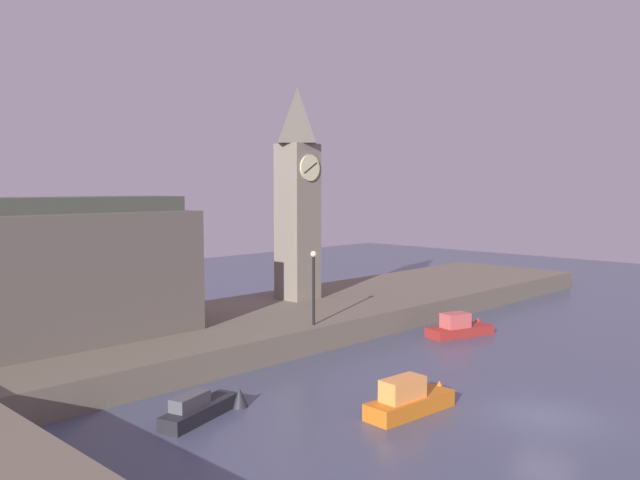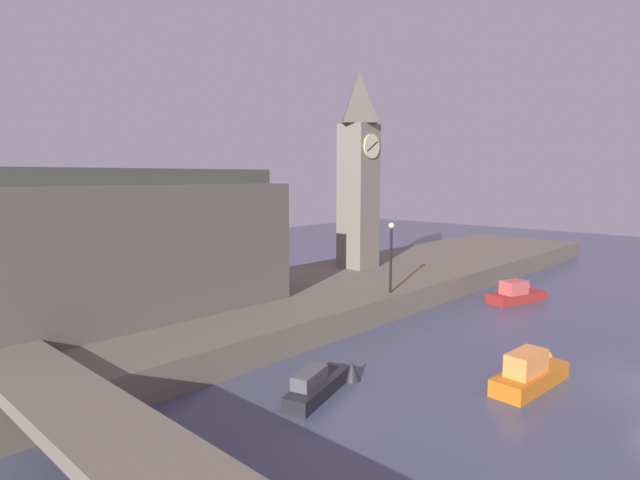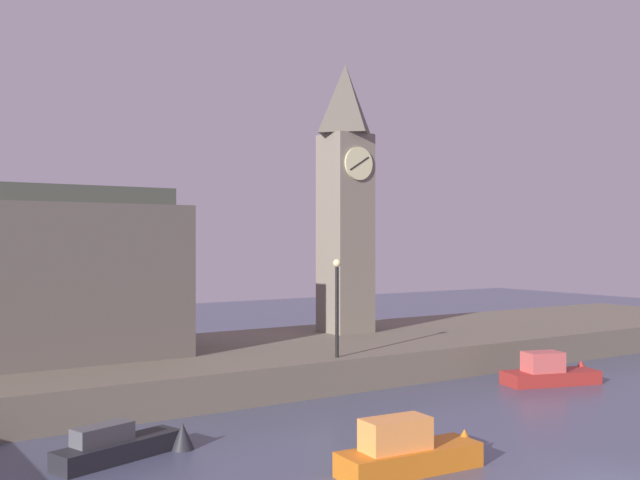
{
  "view_description": "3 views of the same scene",
  "coord_description": "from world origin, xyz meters",
  "views": [
    {
      "loc": [
        -25.56,
        -11.79,
        9.54
      ],
      "look_at": [
        1.34,
        14.4,
        6.48
      ],
      "focal_mm": 36.8,
      "sensor_mm": 36.0,
      "label": 1
    },
    {
      "loc": [
        -24.23,
        -3.28,
        8.63
      ],
      "look_at": [
        -2.61,
        17.15,
        4.92
      ],
      "focal_mm": 28.79,
      "sensor_mm": 36.0,
      "label": 2
    },
    {
      "loc": [
        -17.65,
        -12.14,
        6.7
      ],
      "look_at": [
        0.55,
        15.14,
        6.67
      ],
      "focal_mm": 42.0,
      "sensor_mm": 36.0,
      "label": 3
    }
  ],
  "objects": [
    {
      "name": "far_embankment",
      "position": [
        0.0,
        20.0,
        0.75
      ],
      "size": [
        70.0,
        12.0,
        1.5
      ],
      "primitive_type": "cube",
      "color": "#6B6051",
      "rests_on": "ground"
    },
    {
      "name": "clock_tower",
      "position": [
        6.8,
        21.95,
        9.31
      ],
      "size": [
        2.64,
        2.67,
        15.03
      ],
      "color": "slate",
      "rests_on": "far_embankment"
    },
    {
      "name": "streetlamp",
      "position": [
        1.22,
        14.81,
        4.17
      ],
      "size": [
        0.36,
        0.36,
        4.33
      ],
      "color": "black",
      "rests_on": "far_embankment"
    },
    {
      "name": "boat_barge_dark",
      "position": [
        -9.8,
        10.1,
        0.4
      ],
      "size": [
        4.77,
        2.19,
        1.32
      ],
      "color": "#232328",
      "rests_on": "ground"
    },
    {
      "name": "boat_dinghy_red",
      "position": [
        10.89,
        10.69,
        0.48
      ],
      "size": [
        5.46,
        2.81,
        1.75
      ],
      "color": "maroon",
      "rests_on": "ground"
    },
    {
      "name": "boat_patrol_orange",
      "position": [
        -3.22,
        4.31,
        0.55
      ],
      "size": [
        5.06,
        1.69,
        1.78
      ],
      "color": "orange",
      "rests_on": "ground"
    }
  ]
}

